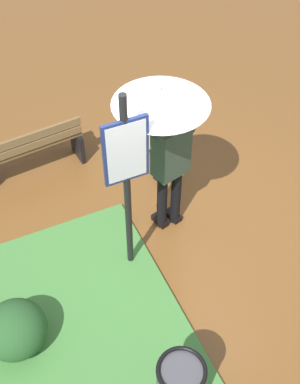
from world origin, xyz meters
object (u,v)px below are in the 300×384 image
at_px(info_sign_post, 127,172).
at_px(park_bench, 30,149).
at_px(person_with_umbrella, 165,125).
at_px(handbag, 165,169).

bearing_deg(info_sign_post, park_bench, -73.05).
distance_m(person_with_umbrella, park_bench, 2.28).
xyz_separation_m(handbag, park_bench, (1.56, -0.81, 0.28)).
xyz_separation_m(info_sign_post, park_bench, (0.59, -1.93, -1.04)).
xyz_separation_m(person_with_umbrella, handbag, (-0.40, -0.77, -1.42)).
height_order(info_sign_post, park_bench, info_sign_post).
xyz_separation_m(person_with_umbrella, info_sign_post, (0.57, 0.35, -0.11)).
distance_m(info_sign_post, handbag, 1.99).
height_order(handbag, park_bench, park_bench).
bearing_deg(park_bench, handbag, 152.47).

